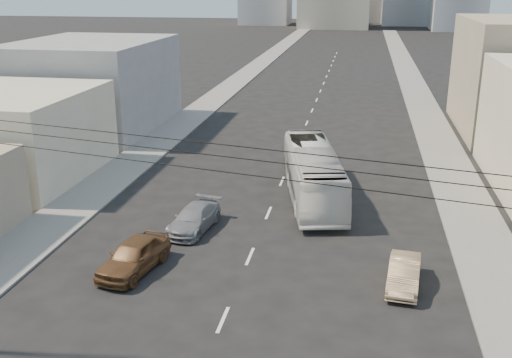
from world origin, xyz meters
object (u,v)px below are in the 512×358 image
(sedan_brown, at_px, (134,256))
(sedan_grey, at_px, (194,218))
(city_bus, at_px, (313,174))
(sedan_tan, at_px, (404,274))

(sedan_brown, bearing_deg, sedan_grey, 85.25)
(sedan_brown, bearing_deg, city_bus, 67.39)
(sedan_brown, height_order, sedan_tan, sedan_brown)
(sedan_brown, relative_size, sedan_grey, 1.02)
(sedan_grey, bearing_deg, sedan_tan, -14.75)
(sedan_tan, distance_m, sedan_grey, 11.99)
(sedan_tan, relative_size, sedan_grey, 0.85)
(sedan_tan, bearing_deg, sedan_grey, 163.34)
(sedan_brown, xyz_separation_m, sedan_tan, (12.50, 0.67, -0.15))
(city_bus, relative_size, sedan_tan, 3.07)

